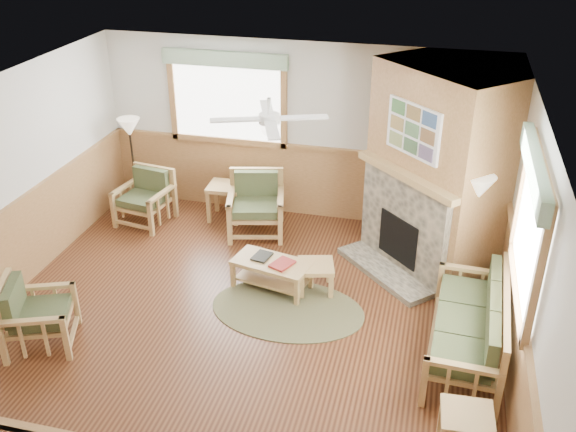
% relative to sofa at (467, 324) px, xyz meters
% --- Properties ---
extents(floor, '(6.00, 6.00, 0.01)m').
position_rel_sofa_xyz_m(floor, '(-2.55, -0.07, -0.43)').
color(floor, '#4D2815').
rests_on(floor, ground).
extents(ceiling, '(6.00, 6.00, 0.01)m').
position_rel_sofa_xyz_m(ceiling, '(-2.55, -0.07, 2.27)').
color(ceiling, white).
rests_on(ceiling, floor).
extents(wall_back, '(6.00, 0.02, 2.70)m').
position_rel_sofa_xyz_m(wall_back, '(-2.55, 2.93, 0.92)').
color(wall_back, silver).
rests_on(wall_back, floor).
extents(wall_front, '(6.00, 0.02, 2.70)m').
position_rel_sofa_xyz_m(wall_front, '(-2.55, -3.07, 0.92)').
color(wall_front, silver).
rests_on(wall_front, floor).
extents(wall_right, '(0.02, 6.00, 2.70)m').
position_rel_sofa_xyz_m(wall_right, '(0.45, -0.07, 0.92)').
color(wall_right, silver).
rests_on(wall_right, floor).
extents(wainscot, '(6.00, 6.00, 1.10)m').
position_rel_sofa_xyz_m(wainscot, '(-2.55, -0.07, 0.12)').
color(wainscot, '#996C3F').
rests_on(wainscot, floor).
extents(fireplace, '(3.11, 3.11, 2.70)m').
position_rel_sofa_xyz_m(fireplace, '(-0.50, 1.98, 0.92)').
color(fireplace, '#996C3F').
rests_on(fireplace, floor).
extents(window_back, '(1.90, 0.16, 1.50)m').
position_rel_sofa_xyz_m(window_back, '(-3.65, 2.89, 2.10)').
color(window_back, white).
rests_on(window_back, wall_back).
extents(window_right, '(0.16, 1.90, 1.50)m').
position_rel_sofa_xyz_m(window_right, '(0.41, -0.27, 2.10)').
color(window_right, white).
rests_on(window_right, wall_right).
extents(ceiling_fan, '(1.59, 1.59, 0.36)m').
position_rel_sofa_xyz_m(ceiling_fan, '(-2.25, 0.23, 2.23)').
color(ceiling_fan, white).
rests_on(ceiling_fan, ceiling).
extents(sofa, '(1.90, 0.85, 0.86)m').
position_rel_sofa_xyz_m(sofa, '(0.00, 0.00, 0.00)').
color(sofa, tan).
rests_on(sofa, floor).
extents(armchair_back_left, '(0.83, 0.83, 0.81)m').
position_rel_sofa_xyz_m(armchair_back_left, '(-4.76, 2.05, -0.02)').
color(armchair_back_left, tan).
rests_on(armchair_back_left, floor).
extents(armchair_back_right, '(0.96, 0.96, 0.89)m').
position_rel_sofa_xyz_m(armchair_back_right, '(-3.02, 2.15, 0.02)').
color(armchair_back_right, tan).
rests_on(armchair_back_right, floor).
extents(armchair_left, '(0.94, 0.94, 0.81)m').
position_rel_sofa_xyz_m(armchair_left, '(-4.62, -0.93, -0.02)').
color(armchair_left, tan).
rests_on(armchair_left, floor).
extents(coffee_table, '(1.06, 0.69, 0.39)m').
position_rel_sofa_xyz_m(coffee_table, '(-2.40, 0.79, -0.23)').
color(coffee_table, tan).
rests_on(coffee_table, floor).
extents(end_table_chairs, '(0.53, 0.51, 0.56)m').
position_rel_sofa_xyz_m(end_table_chairs, '(-3.61, 2.48, -0.15)').
color(end_table_chairs, tan).
rests_on(end_table_chairs, floor).
extents(footstool, '(0.54, 0.54, 0.39)m').
position_rel_sofa_xyz_m(footstool, '(-1.84, 0.87, -0.24)').
color(footstool, tan).
rests_on(footstool, floor).
extents(braided_rug, '(2.08, 2.08, 0.01)m').
position_rel_sofa_xyz_m(braided_rug, '(-2.09, 0.36, -0.42)').
color(braided_rug, brown).
rests_on(braided_rug, floor).
extents(floor_lamp_left, '(0.43, 0.43, 1.51)m').
position_rel_sofa_xyz_m(floor_lamp_left, '(-5.10, 2.48, 0.32)').
color(floor_lamp_left, black).
rests_on(floor_lamp_left, floor).
extents(floor_lamp_right, '(0.49, 0.49, 1.64)m').
position_rel_sofa_xyz_m(floor_lamp_right, '(0.00, 1.25, 0.39)').
color(floor_lamp_right, black).
rests_on(floor_lamp_right, floor).
extents(book_red, '(0.32, 0.36, 0.03)m').
position_rel_sofa_xyz_m(book_red, '(-2.25, 0.74, -0.01)').
color(book_red, maroon).
rests_on(book_red, coffee_table).
extents(book_dark, '(0.25, 0.31, 0.03)m').
position_rel_sofa_xyz_m(book_dark, '(-2.55, 0.86, -0.01)').
color(book_dark, black).
rests_on(book_dark, coffee_table).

